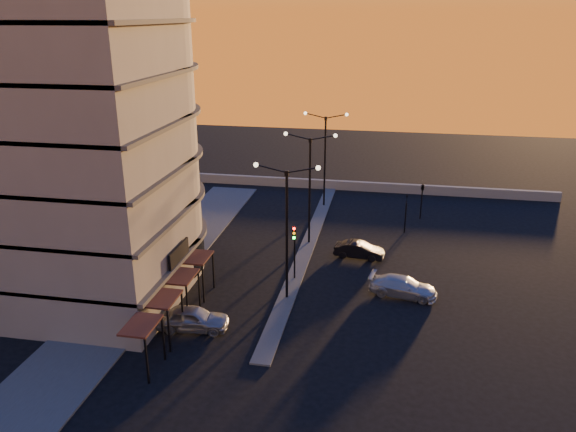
{
  "coord_description": "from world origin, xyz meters",
  "views": [
    {
      "loc": [
        6.46,
        -33.68,
        18.41
      ],
      "look_at": [
        -0.84,
        4.86,
        4.23
      ],
      "focal_mm": 35.0,
      "sensor_mm": 36.0,
      "label": 1
    }
  ],
  "objects_px": {
    "car_hatchback": "(193,318)",
    "car_wagon": "(403,287)",
    "traffic_light_main": "(294,244)",
    "car_sedan": "(359,250)",
    "streetlamp_mid": "(310,180)"
  },
  "relations": [
    {
      "from": "traffic_light_main",
      "to": "car_sedan",
      "type": "bearing_deg",
      "value": 48.39
    },
    {
      "from": "traffic_light_main",
      "to": "car_sedan",
      "type": "relative_size",
      "value": 1.08
    },
    {
      "from": "car_hatchback",
      "to": "car_wagon",
      "type": "height_order",
      "value": "car_hatchback"
    },
    {
      "from": "car_hatchback",
      "to": "car_sedan",
      "type": "xyz_separation_m",
      "value": [
        9.34,
        12.81,
        -0.11
      ]
    },
    {
      "from": "streetlamp_mid",
      "to": "traffic_light_main",
      "type": "relative_size",
      "value": 2.24
    },
    {
      "from": "car_hatchback",
      "to": "car_wagon",
      "type": "bearing_deg",
      "value": -67.49
    },
    {
      "from": "streetlamp_mid",
      "to": "car_wagon",
      "type": "bearing_deg",
      "value": -46.03
    },
    {
      "from": "traffic_light_main",
      "to": "car_wagon",
      "type": "height_order",
      "value": "traffic_light_main"
    },
    {
      "from": "car_sedan",
      "to": "streetlamp_mid",
      "type": "bearing_deg",
      "value": 69.66
    },
    {
      "from": "streetlamp_mid",
      "to": "car_wagon",
      "type": "relative_size",
      "value": 2.04
    },
    {
      "from": "streetlamp_mid",
      "to": "car_sedan",
      "type": "height_order",
      "value": "streetlamp_mid"
    },
    {
      "from": "car_hatchback",
      "to": "car_wagon",
      "type": "distance_m",
      "value": 14.52
    },
    {
      "from": "streetlamp_mid",
      "to": "car_hatchback",
      "type": "xyz_separation_m",
      "value": [
        -4.96,
        -15.0,
        -4.83
      ]
    },
    {
      "from": "streetlamp_mid",
      "to": "car_hatchback",
      "type": "bearing_deg",
      "value": -108.29
    },
    {
      "from": "streetlamp_mid",
      "to": "car_hatchback",
      "type": "relative_size",
      "value": 2.13
    }
  ]
}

